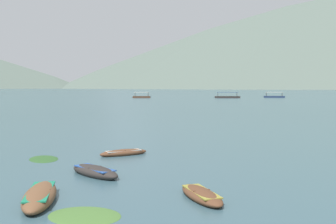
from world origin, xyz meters
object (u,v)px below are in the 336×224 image
Objects in this scene: rowboat_8 at (124,153)px; ferry_0 at (227,97)px; rowboat_7 at (201,195)px; rowboat_0 at (95,172)px; rowboat_2 at (40,196)px; ferry_2 at (142,97)px; ferry_1 at (274,97)px.

rowboat_8 is 135.73m from ferry_0.
rowboat_7 is 144.93m from ferry_0.
rowboat_0 is 4.71m from rowboat_2.
rowboat_8 is at bearing -106.10° from ferry_0.
ferry_2 reaches higher than rowboat_8.
ferry_2 reaches higher than rowboat_0.
ferry_0 and ferry_1 have the same top height.
rowboat_8 is 0.38× the size of ferry_1.
rowboat_7 is at bearing -44.15° from rowboat_0.
rowboat_8 is 0.32× the size of ferry_0.
ferry_1 is (61.18, 143.78, 0.24)m from rowboat_2.
rowboat_8 is 0.46× the size of ferry_2.
ferry_2 is (3.07, 134.35, 0.30)m from rowboat_8.
rowboat_0 is 1.02× the size of rowboat_7.
rowboat_0 is 1.03× the size of rowboat_8.
rowboat_8 is at bearing -91.31° from ferry_2.
rowboat_2 reaches higher than rowboat_8.
ferry_2 is (-55.16, 0.83, 0.00)m from ferry_1.
rowboat_0 is 140.28m from ferry_2.
ferry_0 is at bearing 74.06° from rowboat_0.
rowboat_7 is at bearing -103.65° from ferry_0.
rowboat_2 is at bearing -113.05° from ferry_1.
ferry_2 reaches higher than rowboat_2.
rowboat_0 is at bearing 135.85° from rowboat_7.
ferry_0 is (38.91, 136.27, 0.25)m from rowboat_0.
rowboat_0 is 0.39× the size of ferry_1.
rowboat_0 is 6.56m from rowboat_7.
ferry_1 is (58.23, 133.52, 0.30)m from rowboat_8.
ferry_1 is at bearing 66.44° from rowboat_8.
rowboat_2 is 146.41m from ferry_0.
rowboat_8 is at bearing 73.95° from rowboat_2.
ferry_1 and ferry_2 have the same top height.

